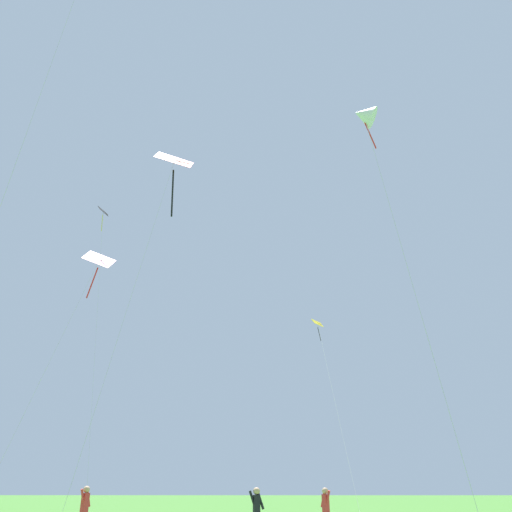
{
  "coord_description": "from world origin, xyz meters",
  "views": [
    {
      "loc": [
        -2.19,
        -3.94,
        1.41
      ],
      "look_at": [
        -2.91,
        24.3,
        14.22
      ],
      "focal_mm": 36.43,
      "sensor_mm": 36.0,
      "label": 1
    }
  ],
  "objects_px": {
    "kite_white_distant": "(364,116)",
    "person_near_tree": "(257,510)",
    "kite_red_high": "(173,173)",
    "kite_yellow_diamond": "(320,334)",
    "kite_pink_low": "(96,268)",
    "person_far_back": "(326,507)",
    "kite_black_large": "(102,228)",
    "person_in_red_shirt": "(84,507)"
  },
  "relations": [
    {
      "from": "kite_white_distant",
      "to": "person_near_tree",
      "type": "bearing_deg",
      "value": -167.16
    },
    {
      "from": "kite_red_high",
      "to": "person_near_tree",
      "type": "relative_size",
      "value": 13.34
    },
    {
      "from": "kite_yellow_diamond",
      "to": "kite_red_high",
      "type": "distance_m",
      "value": 19.2
    },
    {
      "from": "kite_white_distant",
      "to": "kite_pink_low",
      "type": "distance_m",
      "value": 19.22
    },
    {
      "from": "kite_pink_low",
      "to": "person_far_back",
      "type": "relative_size",
      "value": 10.32
    },
    {
      "from": "kite_yellow_diamond",
      "to": "person_far_back",
      "type": "distance_m",
      "value": 25.28
    },
    {
      "from": "person_far_back",
      "to": "kite_pink_low",
      "type": "bearing_deg",
      "value": 140.07
    },
    {
      "from": "kite_black_large",
      "to": "person_in_red_shirt",
      "type": "xyz_separation_m",
      "value": [
        11.06,
        -28.59,
        -25.17
      ]
    },
    {
      "from": "person_far_back",
      "to": "person_near_tree",
      "type": "distance_m",
      "value": 3.09
    },
    {
      "from": "kite_pink_low",
      "to": "person_far_back",
      "type": "distance_m",
      "value": 21.22
    },
    {
      "from": "person_near_tree",
      "to": "person_in_red_shirt",
      "type": "bearing_deg",
      "value": 166.02
    },
    {
      "from": "kite_pink_low",
      "to": "kite_yellow_diamond",
      "type": "relative_size",
      "value": 1.07
    },
    {
      "from": "kite_red_high",
      "to": "person_near_tree",
      "type": "distance_m",
      "value": 20.03
    },
    {
      "from": "kite_red_high",
      "to": "kite_black_large",
      "type": "height_order",
      "value": "kite_black_large"
    },
    {
      "from": "kite_black_large",
      "to": "person_near_tree",
      "type": "distance_m",
      "value": 42.56
    },
    {
      "from": "kite_white_distant",
      "to": "kite_yellow_diamond",
      "type": "bearing_deg",
      "value": 90.23
    },
    {
      "from": "kite_white_distant",
      "to": "kite_red_high",
      "type": "distance_m",
      "value": 12.42
    },
    {
      "from": "kite_pink_low",
      "to": "person_near_tree",
      "type": "distance_m",
      "value": 21.16
    },
    {
      "from": "person_far_back",
      "to": "person_in_red_shirt",
      "type": "distance_m",
      "value": 7.87
    },
    {
      "from": "kite_black_large",
      "to": "person_in_red_shirt",
      "type": "distance_m",
      "value": 39.67
    },
    {
      "from": "person_far_back",
      "to": "person_in_red_shirt",
      "type": "height_order",
      "value": "person_in_red_shirt"
    },
    {
      "from": "kite_yellow_diamond",
      "to": "kite_white_distant",
      "type": "bearing_deg",
      "value": -89.77
    },
    {
      "from": "kite_white_distant",
      "to": "kite_black_large",
      "type": "height_order",
      "value": "kite_black_large"
    },
    {
      "from": "kite_white_distant",
      "to": "person_near_tree",
      "type": "height_order",
      "value": "kite_white_distant"
    },
    {
      "from": "kite_yellow_diamond",
      "to": "kite_black_large",
      "type": "distance_m",
      "value": 25.58
    },
    {
      "from": "person_far_back",
      "to": "kite_yellow_diamond",
      "type": "bearing_deg",
      "value": 84.0
    },
    {
      "from": "kite_red_high",
      "to": "person_in_red_shirt",
      "type": "relative_size",
      "value": 12.89
    },
    {
      "from": "kite_white_distant",
      "to": "kite_black_large",
      "type": "xyz_separation_m",
      "value": [
        -21.31,
        28.92,
        9.85
      ]
    },
    {
      "from": "person_in_red_shirt",
      "to": "kite_red_high",
      "type": "bearing_deg",
      "value": 86.13
    },
    {
      "from": "kite_black_large",
      "to": "person_near_tree",
      "type": "relative_size",
      "value": 19.04
    },
    {
      "from": "person_far_back",
      "to": "person_in_red_shirt",
      "type": "relative_size",
      "value": 0.97
    },
    {
      "from": "kite_white_distant",
      "to": "kite_yellow_diamond",
      "type": "xyz_separation_m",
      "value": [
        -0.09,
        23.1,
        -3.2
      ]
    },
    {
      "from": "kite_red_high",
      "to": "kite_black_large",
      "type": "relative_size",
      "value": 0.7
    },
    {
      "from": "person_near_tree",
      "to": "kite_pink_low",
      "type": "bearing_deg",
      "value": 129.34
    },
    {
      "from": "kite_yellow_diamond",
      "to": "kite_pink_low",
      "type": "bearing_deg",
      "value": -142.76
    },
    {
      "from": "kite_yellow_diamond",
      "to": "person_in_red_shirt",
      "type": "height_order",
      "value": "kite_yellow_diamond"
    },
    {
      "from": "kite_white_distant",
      "to": "kite_red_high",
      "type": "relative_size",
      "value": 0.84
    },
    {
      "from": "person_far_back",
      "to": "kite_red_high",
      "type": "bearing_deg",
      "value": 139.34
    },
    {
      "from": "kite_black_large",
      "to": "person_in_red_shirt",
      "type": "relative_size",
      "value": 18.4
    },
    {
      "from": "kite_pink_low",
      "to": "person_far_back",
      "type": "height_order",
      "value": "kite_pink_low"
    },
    {
      "from": "person_far_back",
      "to": "person_near_tree",
      "type": "bearing_deg",
      "value": -136.65
    },
    {
      "from": "kite_pink_low",
      "to": "person_near_tree",
      "type": "height_order",
      "value": "kite_pink_low"
    }
  ]
}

